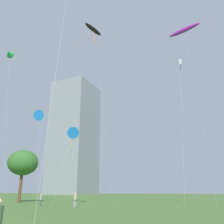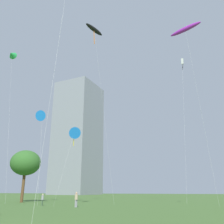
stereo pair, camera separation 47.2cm
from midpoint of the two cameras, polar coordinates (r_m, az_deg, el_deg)
name	(u,v)px [view 2 (the right image)]	position (r m, az deg, el deg)	size (l,w,h in m)	color
person_standing_0	(76,198)	(32.69, -8.01, -19.53)	(0.40, 0.40, 1.81)	gray
person_standing_2	(42,199)	(37.01, -15.71, -19.10)	(0.35, 0.35, 1.56)	#3F593F
kite_flying_0	(94,30)	(42.11, -3.85, 18.76)	(2.49, 8.08, 27.89)	silver
kite_flying_2	(12,54)	(61.60, -22.34, 12.46)	(9.67, 7.13, 32.79)	silver
kite_flying_3	(42,116)	(44.07, -15.85, -0.86)	(3.86, 4.30, 15.57)	silver
kite_flying_5	(185,29)	(41.04, 17.23, 18.14)	(4.82, 4.96, 26.27)	silver
kite_flying_7	(182,63)	(52.10, 16.51, 11.12)	(1.74, 5.50, 27.61)	silver
kite_flying_8	(74,133)	(43.23, -8.62, -4.84)	(2.83, 8.37, 12.90)	silver
park_tree_0	(26,163)	(47.69, -19.44, -11.28)	(5.37, 5.37, 9.06)	brown
distant_highrise_0	(78,137)	(126.74, -7.94, -5.85)	(18.82, 20.89, 56.49)	gray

